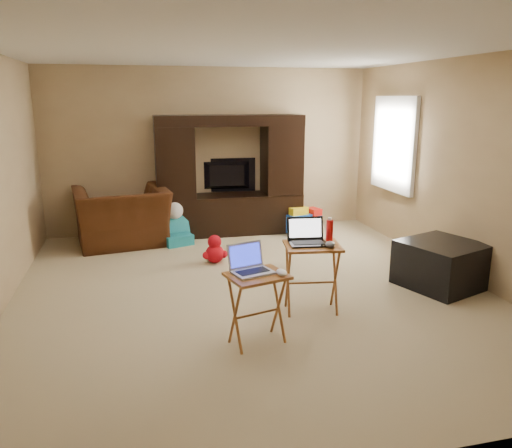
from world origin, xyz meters
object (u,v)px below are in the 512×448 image
object	(u,v)px
television	(227,176)
tray_table_left	(257,309)
recliner	(122,217)
laptop_right	(308,232)
laptop_left	(253,260)
child_rocker	(176,226)
tray_table_right	(312,278)
entertainment_center	(230,175)
ottoman	(441,264)
plush_toy	(215,249)
mouse_left	(282,272)
push_toy	(302,219)
water_bottle	(329,231)
mouse_right	(330,244)

from	to	relation	value
television	tray_table_left	size ratio (longest dim) A/B	1.47
tray_table_left	recliner	bearing A→B (deg)	94.27
laptop_right	laptop_left	bearing A→B (deg)	-135.89
recliner	child_rocker	size ratio (longest dim) A/B	2.40
recliner	tray_table_right	world-z (taller)	recliner
entertainment_center	tray_table_left	world-z (taller)	entertainment_center
tray_table_left	laptop_right	xyz separation A→B (m)	(0.63, 0.53, 0.49)
ottoman	laptop_left	xyz separation A→B (m)	(-2.34, -0.78, 0.49)
entertainment_center	plush_toy	world-z (taller)	entertainment_center
laptop_left	laptop_right	xyz separation A→B (m)	(0.66, 0.50, 0.06)
tray_table_right	mouse_left	distance (m)	0.81
entertainment_center	plush_toy	distance (m)	1.64
push_toy	mouse_left	world-z (taller)	mouse_left
laptop_left	television	bearing A→B (deg)	66.15
laptop_left	laptop_right	distance (m)	0.83
entertainment_center	laptop_right	xyz separation A→B (m)	(0.17, -3.08, -0.10)
plush_toy	laptop_right	size ratio (longest dim) A/B	1.03
tray_table_right	mouse_left	size ratio (longest dim) A/B	5.42
push_toy	water_bottle	xyz separation A→B (m)	(-0.69, -2.77, 0.57)
recliner	push_toy	xyz separation A→B (m)	(2.71, 0.02, -0.19)
laptop_left	water_bottle	xyz separation A→B (m)	(0.90, 0.56, 0.05)
mouse_right	laptop_right	bearing A→B (deg)	140.53
entertainment_center	television	world-z (taller)	entertainment_center
push_toy	ottoman	size ratio (longest dim) A/B	0.73
recliner	push_toy	world-z (taller)	recliner
recliner	laptop_left	world-z (taller)	laptop_left
recliner	tray_table_left	size ratio (longest dim) A/B	2.02
plush_toy	tray_table_right	world-z (taller)	tray_table_right
television	laptop_left	distance (m)	3.83
push_toy	tray_table_left	distance (m)	3.71
plush_toy	ottoman	distance (m)	2.71
laptop_right	child_rocker	bearing A→B (deg)	118.47
ottoman	plush_toy	bearing A→B (deg)	148.79
push_toy	laptop_right	xyz separation A→B (m)	(-0.93, -2.83, 0.59)
child_rocker	laptop_left	distance (m)	3.21
tray_table_left	water_bottle	size ratio (longest dim) A/B	2.95
recliner	tray_table_right	size ratio (longest dim) A/B	1.84
laptop_left	mouse_left	world-z (taller)	laptop_left
tray_table_left	plush_toy	bearing A→B (deg)	75.50
laptop_left	mouse_right	bearing A→B (deg)	7.00
ottoman	laptop_right	world-z (taller)	laptop_right
tray_table_right	mouse_right	xyz separation A→B (m)	(0.13, -0.12, 0.37)
entertainment_center	push_toy	size ratio (longest dim) A/B	3.88
plush_toy	mouse_right	distance (m)	2.06
plush_toy	mouse_right	size ratio (longest dim) A/B	2.66
plush_toy	mouse_left	bearing A→B (deg)	-85.12
tray_table_left	laptop_right	world-z (taller)	laptop_right
laptop_left	water_bottle	size ratio (longest dim) A/B	1.55
mouse_right	tray_table_right	bearing A→B (deg)	137.29
tray_table_left	entertainment_center	bearing A→B (deg)	68.01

